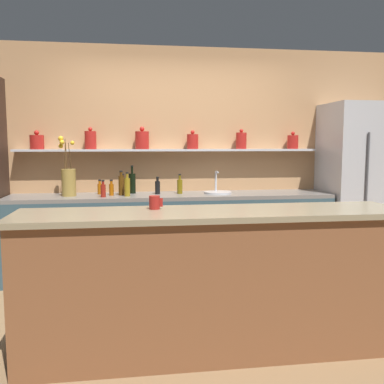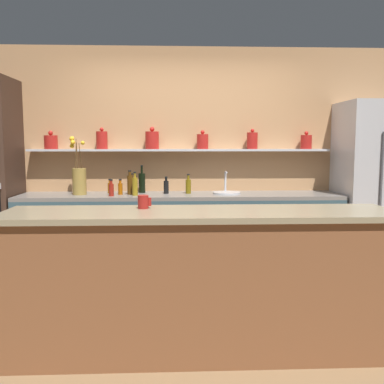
% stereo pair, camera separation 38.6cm
% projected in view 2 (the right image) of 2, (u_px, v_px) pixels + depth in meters
% --- Properties ---
extents(ground_plane, '(12.00, 12.00, 0.00)m').
position_uv_depth(ground_plane, '(196.00, 317.00, 3.67)').
color(ground_plane, olive).
extents(back_wall_unit, '(5.20, 0.28, 2.60)m').
position_uv_depth(back_wall_unit, '(188.00, 159.00, 5.11)').
color(back_wall_unit, tan).
rests_on(back_wall_unit, ground_plane).
extents(back_counter_unit, '(3.58, 0.62, 0.92)m').
position_uv_depth(back_counter_unit, '(180.00, 234.00, 4.85)').
color(back_counter_unit, '#334C56').
rests_on(back_counter_unit, ground_plane).
extents(island_counter, '(2.72, 0.61, 1.02)m').
position_uv_depth(island_counter, '(200.00, 282.00, 3.01)').
color(island_counter, brown).
rests_on(island_counter, ground_plane).
extents(refrigerator, '(0.90, 0.73, 1.95)m').
position_uv_depth(refrigerator, '(379.00, 189.00, 4.85)').
color(refrigerator, '#B7B7BC').
rests_on(refrigerator, ground_plane).
extents(flower_vase, '(0.17, 0.15, 0.64)m').
position_uv_depth(flower_vase, '(79.00, 179.00, 4.72)').
color(flower_vase, olive).
rests_on(flower_vase, back_counter_unit).
extents(sink_fixture, '(0.31, 0.31, 0.25)m').
position_uv_depth(sink_fixture, '(226.00, 192.00, 4.83)').
color(sink_fixture, '#B7B7BC').
rests_on(sink_fixture, back_counter_unit).
extents(bottle_spirit_0, '(0.07, 0.07, 0.23)m').
position_uv_depth(bottle_spirit_0, '(132.00, 185.00, 4.84)').
color(bottle_spirit_0, '#4C2D0C').
rests_on(bottle_spirit_0, back_counter_unit).
extents(bottle_oil_1, '(0.06, 0.06, 0.26)m').
position_uv_depth(bottle_oil_1, '(135.00, 186.00, 4.64)').
color(bottle_oil_1, olive).
rests_on(bottle_oil_1, back_counter_unit).
extents(bottle_spirit_2, '(0.06, 0.06, 0.27)m').
position_uv_depth(bottle_spirit_2, '(130.00, 184.00, 4.74)').
color(bottle_spirit_2, '#4C2D0C').
rests_on(bottle_spirit_2, back_counter_unit).
extents(bottle_sauce_3, '(0.05, 0.05, 0.18)m').
position_uv_depth(bottle_sauce_3, '(111.00, 189.00, 4.60)').
color(bottle_sauce_3, maroon).
rests_on(bottle_sauce_3, back_counter_unit).
extents(bottle_sauce_4, '(0.05, 0.05, 0.17)m').
position_uv_depth(bottle_sauce_4, '(110.00, 187.00, 4.86)').
color(bottle_sauce_4, '#9E4C0A').
rests_on(bottle_sauce_4, back_counter_unit).
extents(bottle_sauce_5, '(0.06, 0.06, 0.19)m').
position_uv_depth(bottle_sauce_5, '(166.00, 187.00, 4.82)').
color(bottle_sauce_5, black).
rests_on(bottle_sauce_5, back_counter_unit).
extents(bottle_sauce_6, '(0.05, 0.05, 0.17)m').
position_uv_depth(bottle_sauce_6, '(120.00, 188.00, 4.73)').
color(bottle_sauce_6, '#9E4C0A').
rests_on(bottle_sauce_6, back_counter_unit).
extents(bottle_oil_7, '(0.06, 0.06, 0.22)m').
position_uv_depth(bottle_oil_7, '(188.00, 186.00, 4.82)').
color(bottle_oil_7, brown).
rests_on(bottle_oil_7, back_counter_unit).
extents(bottle_wine_8, '(0.08, 0.08, 0.32)m').
position_uv_depth(bottle_wine_8, '(142.00, 182.00, 4.91)').
color(bottle_wine_8, black).
rests_on(bottle_wine_8, back_counter_unit).
extents(coffee_mug, '(0.10, 0.08, 0.10)m').
position_uv_depth(coffee_mug, '(143.00, 202.00, 3.05)').
color(coffee_mug, maroon).
rests_on(coffee_mug, island_counter).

